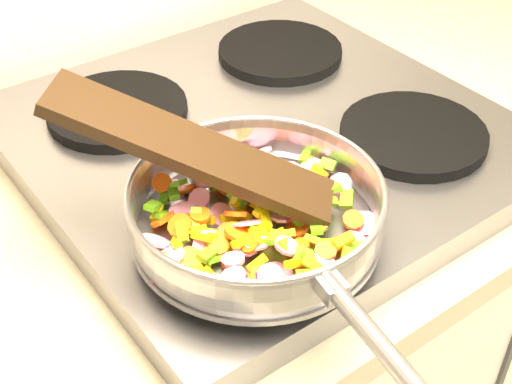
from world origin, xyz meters
TOP-DOWN VIEW (x-y plane):
  - base_cabinet at (0.00, 1.67)m, footprint 3.00×0.65m
  - cooktop at (-0.70, 1.67)m, footprint 0.60×0.60m
  - grate_fl at (-0.84, 1.52)m, footprint 0.19×0.19m
  - grate_fr at (-0.56, 1.52)m, footprint 0.19×0.19m
  - grate_bl at (-0.84, 1.81)m, footprint 0.19×0.19m
  - grate_br at (-0.56, 1.81)m, footprint 0.19×0.19m
  - saute_pan at (-0.84, 1.49)m, footprint 0.31×0.48m
  - vegetable_heap at (-0.85, 1.49)m, footprint 0.26×0.25m
  - wooden_spatula at (-0.87, 1.56)m, footprint 0.26×0.26m

SIDE VIEW (x-z plane):
  - base_cabinet at x=0.00m, z-range 0.00..0.86m
  - cooktop at x=-0.70m, z-range 0.90..0.94m
  - grate_fl at x=-0.84m, z-range 0.94..0.96m
  - grate_fr at x=-0.56m, z-range 0.94..0.96m
  - grate_bl at x=-0.84m, z-range 0.94..0.96m
  - grate_br at x=-0.56m, z-range 0.94..0.96m
  - vegetable_heap at x=-0.85m, z-range 0.95..1.00m
  - saute_pan at x=-0.84m, z-range 0.96..1.02m
  - wooden_spatula at x=-0.87m, z-range 0.97..1.10m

